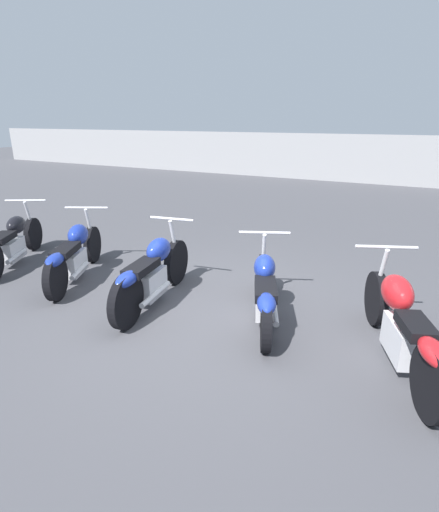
# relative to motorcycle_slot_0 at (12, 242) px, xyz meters

# --- Properties ---
(ground_plane) EXTENTS (60.00, 60.00, 0.00)m
(ground_plane) POSITION_rel_motorcycle_slot_0_xyz_m (3.71, -0.08, -0.40)
(ground_plane) COLOR #424247
(fence_back) EXTENTS (40.00, 0.04, 1.77)m
(fence_back) POSITION_rel_motorcycle_slot_0_xyz_m (3.71, 11.93, 0.49)
(fence_back) COLOR gray
(fence_back) RESTS_ON ground_plane
(motorcycle_slot_0) EXTENTS (1.23, 1.91, 0.96)m
(motorcycle_slot_0) POSITION_rel_motorcycle_slot_0_xyz_m (0.00, 0.00, 0.00)
(motorcycle_slot_0) COLOR black
(motorcycle_slot_0) RESTS_ON ground_plane
(motorcycle_slot_1) EXTENTS (1.13, 1.95, 0.97)m
(motorcycle_slot_1) POSITION_rel_motorcycle_slot_0_xyz_m (1.41, 0.01, 0.02)
(motorcycle_slot_1) COLOR black
(motorcycle_slot_1) RESTS_ON ground_plane
(motorcycle_slot_2) EXTENTS (0.67, 2.05, 1.02)m
(motorcycle_slot_2) POSITION_rel_motorcycle_slot_0_xyz_m (2.96, -0.13, 0.04)
(motorcycle_slot_2) COLOR black
(motorcycle_slot_2) RESTS_ON ground_plane
(motorcycle_slot_3) EXTENTS (0.99, 1.86, 0.94)m
(motorcycle_slot_3) POSITION_rel_motorcycle_slot_0_xyz_m (4.42, 0.12, -0.01)
(motorcycle_slot_3) COLOR black
(motorcycle_slot_3) RESTS_ON ground_plane
(motorcycle_slot_4) EXTENTS (1.05, 2.11, 1.00)m
(motorcycle_slot_4) POSITION_rel_motorcycle_slot_0_xyz_m (5.93, -0.10, 0.04)
(motorcycle_slot_4) COLOR black
(motorcycle_slot_4) RESTS_ON ground_plane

